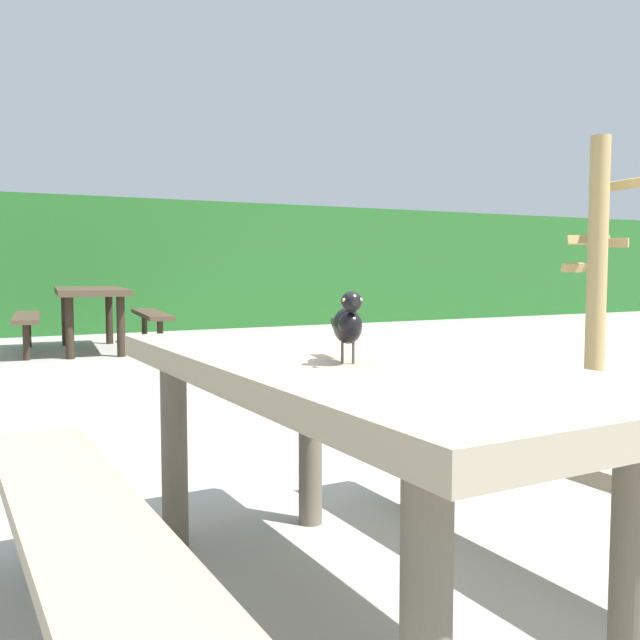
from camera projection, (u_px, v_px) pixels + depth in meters
name	position (u px, v px, depth m)	size (l,w,h in m)	color
ground_plane	(426.00, 585.00, 2.16)	(60.00, 60.00, 0.00)	#A3A099
hedge_wall	(51.00, 265.00, 10.70)	(28.00, 1.61, 2.02)	#235B23
picnic_table_foreground	(346.00, 424.00, 1.91)	(1.73, 1.82, 0.74)	gray
bird_grackle	(348.00, 323.00, 1.74)	(0.13, 0.28, 0.18)	black
picnic_table_mid_left	(91.00, 304.00, 8.22)	(1.84, 1.86, 0.74)	#473828
stalk_post_right_side	(598.00, 259.00, 5.93)	(0.53, 0.57, 2.08)	tan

